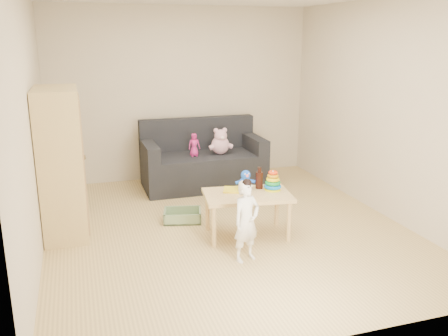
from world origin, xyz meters
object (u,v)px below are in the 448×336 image
object	(u,v)px
play_table	(247,215)
toddler	(246,222)
sofa	(203,170)
wardrobe	(61,163)

from	to	relation	value
play_table	toddler	bearing A→B (deg)	-110.92
toddler	play_table	bearing A→B (deg)	50.25
sofa	play_table	size ratio (longest dim) A/B	1.87
sofa	toddler	world-z (taller)	toddler
wardrobe	play_table	distance (m)	2.12
play_table	toddler	size ratio (longest dim) A/B	1.18
wardrobe	sofa	size ratio (longest dim) A/B	0.93
wardrobe	play_table	size ratio (longest dim) A/B	1.74
sofa	toddler	distance (m)	2.49
wardrobe	toddler	world-z (taller)	wardrobe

